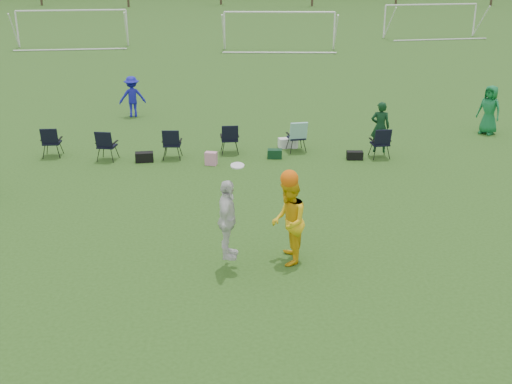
{
  "coord_description": "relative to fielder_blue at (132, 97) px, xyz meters",
  "views": [
    {
      "loc": [
        0.35,
        -11.46,
        6.06
      ],
      "look_at": [
        0.97,
        1.38,
        1.25
      ],
      "focal_mm": 45.0,
      "sensor_mm": 36.0,
      "label": 1
    }
  ],
  "objects": [
    {
      "name": "fielder_green_far",
      "position": [
        12.94,
        -3.18,
        0.07
      ],
      "size": [
        0.97,
        1.0,
        1.73
      ],
      "primitive_type": "imported",
      "rotation": [
        0.0,
        0.0,
        -0.86
      ],
      "color": "#136F39",
      "rests_on": "ground"
    },
    {
      "name": "goal_left",
      "position": [
        -6.71,
        20.53,
        1.13
      ],
      "size": [
        7.39,
        0.76,
        2.46
      ],
      "rotation": [
        0.0,
        0.0,
        0.09
      ],
      "color": "white",
      "rests_on": "ground"
    },
    {
      "name": "center_contest",
      "position": [
        4.44,
        -13.05,
        0.21
      ],
      "size": [
        1.89,
        1.26,
        2.23
      ],
      "color": "white",
      "rests_on": "ground"
    },
    {
      "name": "fielder_blue",
      "position": [
        0.0,
        0.0,
        0.0
      ],
      "size": [
        1.13,
        0.79,
        1.58
      ],
      "primitive_type": "imported",
      "rotation": [
        0.0,
        0.0,
        3.35
      ],
      "color": "#1718B0",
      "rests_on": "ground"
    },
    {
      "name": "ground",
      "position": [
        3.29,
        -13.47,
        -0.79
      ],
      "size": [
        260.0,
        260.0,
        0.0
      ],
      "primitive_type": "plane",
      "color": "#2A4F18",
      "rests_on": "ground"
    },
    {
      "name": "goal_mid",
      "position": [
        7.29,
        18.53,
        1.13
      ],
      "size": [
        7.4,
        0.63,
        2.46
      ],
      "rotation": [
        0.0,
        0.0,
        -0.07
      ],
      "color": "white",
      "rests_on": "ground"
    },
    {
      "name": "goal_right",
      "position": [
        19.29,
        24.53,
        1.13
      ],
      "size": [
        7.35,
        1.14,
        2.46
      ],
      "rotation": [
        0.0,
        0.0,
        0.14
      ],
      "color": "white",
      "rests_on": "ground"
    },
    {
      "name": "sideline_setup",
      "position": [
        3.89,
        -5.44,
        -0.27
      ],
      "size": [
        10.93,
        2.07,
        1.76
      ],
      "color": "#0D3219",
      "rests_on": "ground"
    }
  ]
}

